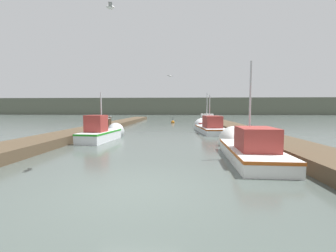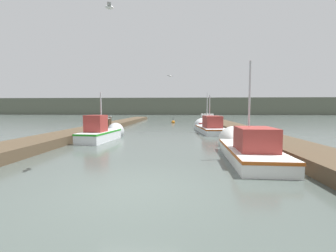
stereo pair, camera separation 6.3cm
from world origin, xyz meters
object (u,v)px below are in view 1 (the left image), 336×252
object	(u,v)px
fishing_boat_1	(103,132)
channel_buoy	(173,122)
seagull_lead	(170,76)
seagull_1	(110,7)
mooring_piling_1	(110,123)
mooring_piling_2	(108,125)
fishing_boat_0	(246,147)
mooring_piling_0	(212,120)
fishing_boat_3	(207,123)
fishing_boat_2	(208,127)

from	to	relation	value
fishing_boat_1	channel_buoy	world-z (taller)	fishing_boat_1
seagull_lead	seagull_1	distance (m)	11.07
mooring_piling_1	mooring_piling_2	bearing A→B (deg)	-80.74
mooring_piling_2	fishing_boat_0	bearing A→B (deg)	-46.56
mooring_piling_0	mooring_piling_2	xyz separation A→B (m)	(-10.34, -10.33, 0.02)
mooring_piling_0	seagull_lead	distance (m)	12.62
fishing_boat_3	fishing_boat_1	bearing A→B (deg)	-121.25
seagull_lead	mooring_piling_2	bearing A→B (deg)	144.14
mooring_piling_1	fishing_boat_3	bearing A→B (deg)	26.67
fishing_boat_0	mooring_piling_2	size ratio (longest dim) A/B	5.05
seagull_lead	fishing_boat_0	bearing A→B (deg)	-98.27
fishing_boat_0	mooring_piling_1	world-z (taller)	fishing_boat_0
fishing_boat_3	mooring_piling_1	world-z (taller)	fishing_boat_3
mooring_piling_2	seagull_1	bearing A→B (deg)	-71.35
mooring_piling_0	mooring_piling_2	bearing A→B (deg)	-135.04
mooring_piling_0	mooring_piling_1	xyz separation A→B (m)	(-10.50, -9.35, 0.09)
fishing_boat_0	fishing_boat_3	bearing A→B (deg)	91.63
seagull_1	channel_buoy	bearing A→B (deg)	159.66
mooring_piling_2	seagull_1	world-z (taller)	seagull_1
fishing_boat_2	channel_buoy	bearing A→B (deg)	101.99
seagull_1	mooring_piling_0	bearing A→B (deg)	146.44
mooring_piling_2	seagull_1	size ratio (longest dim) A/B	2.10
mooring_piling_1	seagull_lead	world-z (taller)	seagull_lead
mooring_piling_1	seagull_1	xyz separation A→B (m)	(4.03, -12.44, 4.73)
fishing_boat_1	mooring_piling_2	world-z (taller)	fishing_boat_1
fishing_boat_3	mooring_piling_1	size ratio (longest dim) A/B	4.22
mooring_piling_0	mooring_piling_2	size ratio (longest dim) A/B	0.97
fishing_boat_2	seagull_1	xyz separation A→B (m)	(-4.80, -12.11, 4.98)
mooring_piling_0	fishing_boat_2	bearing A→B (deg)	-99.78
fishing_boat_1	fishing_boat_2	xyz separation A→B (m)	(7.43, 5.66, -0.07)
fishing_boat_3	seagull_1	world-z (taller)	seagull_1
fishing_boat_0	seagull_lead	distance (m)	10.59
mooring_piling_0	seagull_lead	world-z (taller)	seagull_lead
mooring_piling_2	seagull_1	distance (m)	13.02
mooring_piling_1	seagull_1	size ratio (longest dim) A/B	2.36
fishing_boat_2	channel_buoy	xyz separation A→B (m)	(-3.46, 11.12, -0.28)
fishing_boat_1	mooring_piling_1	size ratio (longest dim) A/B	3.45
fishing_boat_0	mooring_piling_2	xyz separation A→B (m)	(-9.01, 9.52, 0.20)
seagull_1	fishing_boat_3	bearing A→B (deg)	145.90
mooring_piling_2	fishing_boat_2	bearing A→B (deg)	4.25
fishing_boat_1	seagull_1	xyz separation A→B (m)	(2.63, -6.46, 4.91)
fishing_boat_1	fishing_boat_2	world-z (taller)	fishing_boat_2
channel_buoy	seagull_1	xyz separation A→B (m)	(-1.34, -23.23, 5.26)
fishing_boat_1	channel_buoy	xyz separation A→B (m)	(3.97, 16.77, -0.35)
fishing_boat_1	mooring_piling_2	size ratio (longest dim) A/B	3.88
fishing_boat_0	mooring_piling_1	distance (m)	13.94
seagull_1	seagull_lead	bearing A→B (deg)	155.09
fishing_boat_2	seagull_lead	size ratio (longest dim) A/B	12.22
fishing_boat_2	channel_buoy	size ratio (longest dim) A/B	6.72
fishing_boat_1	fishing_boat_3	xyz separation A→B (m)	(7.88, 10.65, -0.02)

